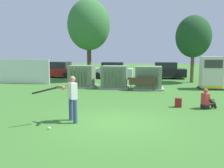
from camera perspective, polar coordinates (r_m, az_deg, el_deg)
The scene contains 16 objects.
ground_plane at distance 9.62m, azimuth 0.83°, elevation -8.62°, with size 96.00×96.00×0.00m, color #3D752D.
fence_panel at distance 22.32m, azimuth -19.61°, elevation 2.65°, with size 4.80×0.12×2.00m, color white.
transformer_west at distance 19.13m, azimuth -6.77°, elevation 1.68°, with size 2.10×1.70×1.62m.
transformer_mid_west at distance 18.43m, azimuth 0.55°, elevation 1.52°, with size 2.10×1.70×1.62m.
transformer_mid_east at distance 18.03m, azimuth 8.18°, elevation 1.32°, with size 2.10×1.70×1.62m.
generator_enclosure at distance 19.23m, azimuth 21.33°, elevation 2.30°, with size 1.60×1.40×2.30m.
park_bench at distance 17.23m, azimuth 6.83°, elevation 0.22°, with size 1.82×0.49×0.92m.
batter at distance 9.61m, azimuth -9.13°, elevation -2.76°, with size 1.43×1.17×1.74m.
sports_ball at distance 9.05m, azimuth -13.91°, elevation -9.57°, with size 0.09×0.09×0.09m, color white.
seated_spectator at distance 12.59m, azimuth 20.54°, elevation -3.53°, with size 0.79×0.67×0.96m.
backpack at distance 12.55m, azimuth 14.64°, elevation -4.09°, with size 0.34×0.29×0.44m.
tree_left at distance 23.36m, azimuth -5.23°, elevation 13.04°, with size 3.81×3.81×7.28m.
tree_center_left at distance 22.83m, azimuth 17.81°, elevation 10.08°, with size 2.97×2.97×5.67m.
parked_car_leftmost at distance 26.74m, azimuth -12.00°, elevation 3.07°, with size 4.33×2.20×1.62m.
parked_car_left_of_center at distance 25.27m, azimuth -0.01°, elevation 3.00°, with size 4.20×1.93×1.62m.
parked_car_right_of_center at distance 25.64m, azimuth 11.67°, elevation 2.91°, with size 4.21×1.94×1.62m.
Camera 1 is at (1.19, -9.18, 2.63)m, focal length 40.73 mm.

